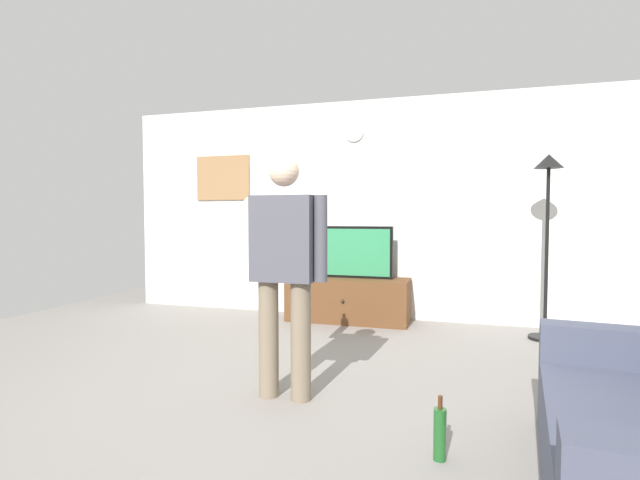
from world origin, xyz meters
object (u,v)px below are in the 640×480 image
tv_stand (348,300)px  television (349,252)px  beverage_bottle (440,433)px  framed_picture (223,178)px  floor_lamp (548,208)px  person_standing_nearer_lamp (285,262)px  wall_clock (354,132)px

tv_stand → television: 0.57m
beverage_bottle → television: bearing=111.5°
framed_picture → floor_lamp: framed_picture is taller
person_standing_nearer_lamp → tv_stand: bearing=93.2°
tv_stand → wall_clock: (-0.00, 0.29, 2.05)m
floor_lamp → tv_stand: bearing=173.7°
floor_lamp → beverage_bottle: size_ratio=5.56×
tv_stand → framed_picture: framed_picture is taller
tv_stand → television: size_ratio=1.38×
tv_stand → wall_clock: 2.07m
tv_stand → beverage_bottle: 3.27m
television → person_standing_nearer_lamp: 2.52m
television → framed_picture: bearing=172.2°
wall_clock → person_standing_nearer_lamp: size_ratio=0.15×
framed_picture → beverage_bottle: size_ratio=2.31×
framed_picture → wall_clock: bearing=-0.2°
floor_lamp → beverage_bottle: 3.19m
framed_picture → floor_lamp: size_ratio=0.41×
beverage_bottle → person_standing_nearer_lamp: bearing=152.1°
wall_clock → television: bearing=-90.0°
framed_picture → tv_stand: bearing=-9.2°
person_standing_nearer_lamp → floor_lamp: bearing=48.2°
television → beverage_bottle: television is taller
tv_stand → person_standing_nearer_lamp: size_ratio=0.87×
television → floor_lamp: (2.14, -0.28, 0.52)m
framed_picture → floor_lamp: (3.96, -0.53, -0.43)m
television → person_standing_nearer_lamp: bearing=-86.8°
wall_clock → beverage_bottle: bearing=-69.9°
framed_picture → person_standing_nearer_lamp: 3.49m
floor_lamp → person_standing_nearer_lamp: size_ratio=1.13×
beverage_bottle → wall_clock: bearing=110.1°
television → floor_lamp: bearing=-7.5°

